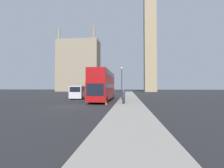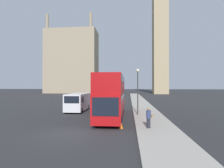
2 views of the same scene
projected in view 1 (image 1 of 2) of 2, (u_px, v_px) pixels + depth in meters
The scene contains 9 objects.
ground_plane at pixel (69, 106), 16.67m from camera, with size 300.00×300.00×0.00m, color #28282B.
sidewalk_strip at pixel (129, 106), 15.93m from camera, with size 3.30×120.00×0.15m.
clock_tower at pixel (150, 20), 76.30m from camera, with size 6.26×6.43×71.60m.
building_block_distant at pixel (79, 66), 84.47m from camera, with size 22.84×10.65×34.73m.
red_double_decker_bus at pixel (103, 85), 23.22m from camera, with size 2.44×11.23×4.52m.
white_van at pixel (80, 92), 27.51m from camera, with size 2.22×5.13×2.36m.
pedestrian at pixel (124, 97), 17.64m from camera, with size 0.51×0.35×1.57m.
street_lamp at pixel (122, 78), 23.91m from camera, with size 0.36×0.36×5.21m.
traffic_cone at pixel (106, 102), 18.09m from camera, with size 0.36×0.36×0.55m.
Camera 1 is at (6.59, -16.09, 2.03)m, focal length 24.00 mm.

